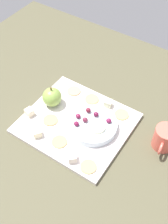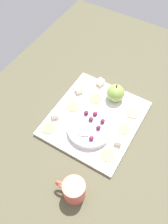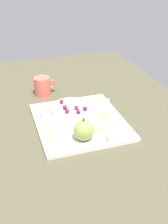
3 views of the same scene
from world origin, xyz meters
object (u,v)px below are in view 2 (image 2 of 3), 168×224
Objects in this scene: cracker_4 at (95,98)px; grape_4 at (104,122)px; cup at (74,190)px; grape_3 at (86,113)px; platter at (95,119)px; cheese_cube_2 at (79,90)px; serving_dish at (89,129)px; apple_slice_0 at (85,130)px; cracker_0 at (48,128)px; cracker_2 at (133,113)px; grape_0 at (91,138)px; grape_1 at (91,119)px; cracker_1 at (125,128)px; apple_whole at (116,93)px; cracker_3 at (73,106)px; cracker_5 at (107,155)px; cheese_cube_0 at (55,115)px; cheese_cube_3 at (100,82)px; cheese_cube_1 at (118,142)px; grape_2 at (98,128)px; grape_5 at (95,114)px.

cracker_4 is 12.96cm from grape_4.
cup is at bearing 8.00° from grape_4.
grape_3 is at bearing -157.20° from cup.
cheese_cube_2 is at bearing -122.59° from platter.
apple_slice_0 is (1.97, -0.76, 1.51)cm from serving_dish.
apple_slice_0 reaches higher than cracker_0.
cracker_2 is 35.16cm from cup.
grape_1 is at bearing -148.81° from grape_0.
grape_3 reaches higher than cracker_0.
apple_whole is at bearing -138.65° from cracker_1.
apple_slice_0 is 0.53× the size of cup.
grape_1 is (10.61, 4.27, 3.00)cm from cracker_4.
cheese_cube_2 is at bearing -166.32° from cracker_3.
grape_4 is (-8.76, -6.29, 3.03)cm from cracker_5.
cheese_cube_0 is at bearing -93.01° from apple_slice_0.
cheese_cube_3 reaches higher than cracker_0.
grape_3 reaches higher than cheese_cube_3.
cracker_3 is at bearing -103.68° from cheese_cube_1.
platter is at bearing 22.14° from cheese_cube_3.
grape_0 is 1.00× the size of grape_1.
grape_0 is at bearing -167.28° from cup.
grape_1 is at bearing -73.01° from grape_4.
cracker_1 is 2.75× the size of grape_2.
grape_4 reaches higher than cracker_3.
grape_2 is 1.00× the size of grape_5.
apple_whole is 2.64× the size of cheese_cube_0.
cheese_cube_2 is 12.43cm from grape_3.
cup is at bearing 18.03° from serving_dish.
cracker_1 is 1.00× the size of cracker_3.
grape_4 is (-2.86, 0.41, 0.06)cm from grape_2.
grape_4 is 0.34× the size of apple_slice_0.
grape_3 is (2.95, -13.64, 2.93)cm from cracker_1.
apple_whole is 1.37× the size of cracker_0.
cheese_cube_0 is at bearing -84.37° from serving_dish.
cup is at bearing 45.83° from cheese_cube_0.
cheese_cube_2 is at bearing -87.50° from cracker_4.
cracker_0 is 2.75× the size of grape_3.
grape_4 is (-3.71, 3.32, 2.02)cm from serving_dish.
cracker_2 is 2.75× the size of grape_5.
cheese_cube_0 is at bearing -16.56° from cheese_cube_3.
cheese_cube_3 is at bearing -128.41° from cracker_1.
grape_5 is (15.09, 6.11, 1.89)cm from cheese_cube_3.
cracker_2 is at bearing 174.95° from cup.
grape_1 is (-1.93, -11.48, 1.98)cm from cheese_cube_1.
cracker_0 is (6.43, -12.62, -1.01)cm from serving_dish.
cheese_cube_0 is 0.52× the size of cracker_2.
cheese_cube_2 is 28.05cm from cracker_5.
grape_4 reaches higher than cheese_cube_0.
cracker_4 is 11.83cm from grape_1.
serving_dish is 5.38cm from grape_4.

